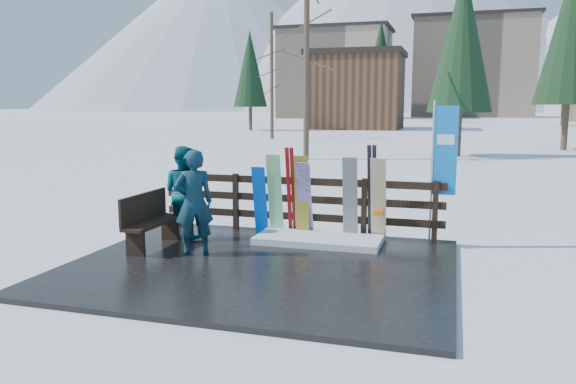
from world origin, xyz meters
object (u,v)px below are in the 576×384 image
(snowboard_5, at_px, (378,200))
(snowboard_1, at_px, (275,195))
(snowboard_3, at_px, (305,200))
(rental_flag, at_px, (442,156))
(bench, at_px, (149,219))
(snowboard_4, at_px, (350,199))
(snowboard_2, at_px, (302,196))
(person_front, at_px, (194,202))
(snowboard_0, at_px, (260,200))
(person_back, at_px, (184,192))

(snowboard_5, bearing_deg, snowboard_1, 180.00)
(snowboard_3, bearing_deg, snowboard_5, -0.00)
(snowboard_5, height_order, rental_flag, rental_flag)
(bench, relative_size, snowboard_4, 0.95)
(snowboard_2, height_order, snowboard_5, snowboard_2)
(bench, relative_size, person_front, 0.84)
(person_front, bearing_deg, snowboard_5, 176.11)
(bench, bearing_deg, snowboard_1, 39.50)
(person_front, bearing_deg, snowboard_2, -164.22)
(snowboard_1, bearing_deg, snowboard_5, 0.00)
(snowboard_0, relative_size, snowboard_1, 0.84)
(snowboard_2, relative_size, person_back, 0.90)
(snowboard_3, relative_size, snowboard_4, 0.96)
(snowboard_0, height_order, snowboard_4, snowboard_4)
(person_back, bearing_deg, snowboard_1, -144.67)
(snowboard_5, bearing_deg, snowboard_4, 180.00)
(snowboard_1, relative_size, snowboard_4, 1.02)
(snowboard_0, bearing_deg, snowboard_3, 0.00)
(snowboard_5, distance_m, person_back, 3.65)
(snowboard_5, xyz_separation_m, person_back, (-3.59, -0.67, 0.09))
(snowboard_0, relative_size, snowboard_5, 0.84)
(snowboard_3, height_order, snowboard_4, snowboard_4)
(snowboard_4, distance_m, rental_flag, 1.83)
(snowboard_0, relative_size, snowboard_2, 0.86)
(snowboard_5, xyz_separation_m, person_front, (-2.86, -1.73, 0.11))
(snowboard_2, distance_m, snowboard_3, 0.08)
(rental_flag, relative_size, person_back, 1.48)
(snowboard_0, xyz_separation_m, snowboard_4, (1.77, 0.00, 0.11))
(snowboard_3, relative_size, person_front, 0.85)
(snowboard_3, bearing_deg, snowboard_1, -180.00)
(snowboard_0, bearing_deg, snowboard_4, 0.00)
(snowboard_2, distance_m, rental_flag, 2.68)
(snowboard_2, distance_m, person_back, 2.24)
(snowboard_4, height_order, snowboard_5, snowboard_5)
(bench, xyz_separation_m, rental_flag, (4.93, 1.79, 1.09))
(rental_flag, distance_m, person_front, 4.48)
(snowboard_4, bearing_deg, snowboard_0, 180.00)
(snowboard_3, bearing_deg, rental_flag, 6.20)
(person_back, bearing_deg, person_front, 137.03)
(snowboard_1, bearing_deg, snowboard_2, 0.00)
(snowboard_1, bearing_deg, snowboard_3, 0.00)
(snowboard_1, relative_size, snowboard_2, 1.01)
(snowboard_3, xyz_separation_m, person_back, (-2.19, -0.67, 0.15))
(snowboard_1, height_order, snowboard_4, snowboard_1)
(snowboard_3, distance_m, person_back, 2.30)
(snowboard_3, bearing_deg, snowboard_0, -180.00)
(bench, xyz_separation_m, snowboard_4, (3.32, 1.52, 0.27))
(person_front, relative_size, person_back, 1.02)
(snowboard_2, xyz_separation_m, snowboard_5, (1.45, 0.00, -0.00))
(bench, distance_m, snowboard_0, 2.18)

